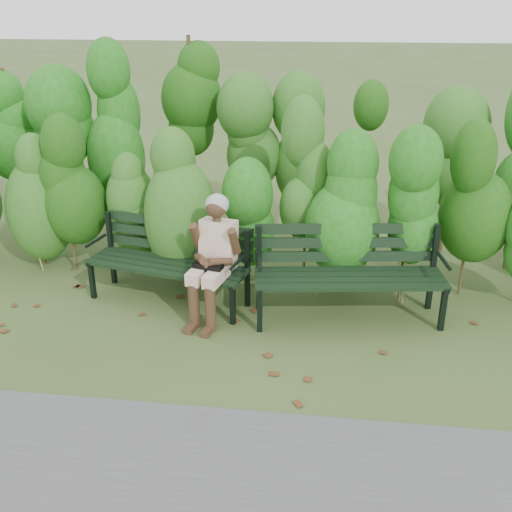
# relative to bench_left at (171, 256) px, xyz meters

# --- Properties ---
(ground) EXTENTS (80.00, 80.00, 0.00)m
(ground) POSITION_rel_bench_left_xyz_m (0.95, -0.84, -0.49)
(ground) COLOR #3C4E22
(hedge_band) EXTENTS (11.04, 1.67, 2.42)m
(hedge_band) POSITION_rel_bench_left_xyz_m (0.95, 1.03, 0.77)
(hedge_band) COLOR #47381E
(hedge_band) RESTS_ON ground
(leaf_litter) EXTENTS (5.98, 2.17, 0.01)m
(leaf_litter) POSITION_rel_bench_left_xyz_m (1.33, -0.80, -0.49)
(leaf_litter) COLOR #573419
(leaf_litter) RESTS_ON ground
(bench_left) EXTENTS (1.75, 0.90, 0.84)m
(bench_left) POSITION_rel_bench_left_xyz_m (0.00, 0.00, 0.00)
(bench_left) COLOR black
(bench_left) RESTS_ON ground
(bench_right) EXTENTS (1.89, 0.84, 0.91)m
(bench_right) POSITION_rel_bench_left_xyz_m (1.81, -0.13, 0.04)
(bench_right) COLOR black
(bench_right) RESTS_ON ground
(seated_woman) EXTENTS (0.52, 0.76, 1.23)m
(seated_woman) POSITION_rel_bench_left_xyz_m (0.50, -0.29, 0.20)
(seated_woman) COLOR beige
(seated_woman) RESTS_ON ground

